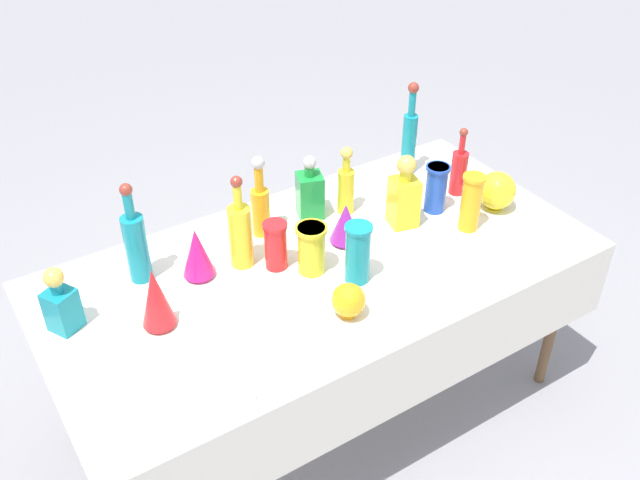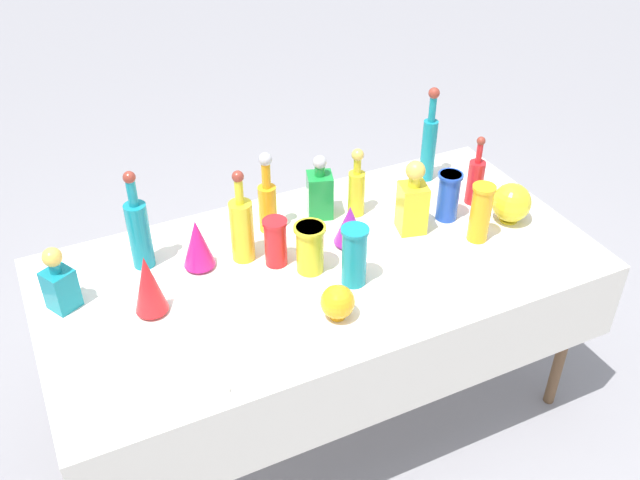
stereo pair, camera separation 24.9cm
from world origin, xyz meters
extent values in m
plane|color=gray|center=(0.00, 0.00, 0.00)|extent=(40.00, 40.00, 0.00)
cube|color=white|center=(0.00, 0.00, 0.74)|extent=(1.98, 0.99, 0.03)
cube|color=white|center=(0.00, -0.50, 0.60)|extent=(1.98, 0.01, 0.32)
cylinder|color=brown|center=(0.89, -0.39, 0.36)|extent=(0.04, 0.04, 0.73)
cylinder|color=brown|center=(-0.89, 0.39, 0.36)|extent=(0.04, 0.04, 0.73)
cylinder|color=brown|center=(0.89, 0.39, 0.36)|extent=(0.04, 0.04, 0.73)
cylinder|color=yellow|center=(0.27, 0.23, 0.85)|extent=(0.07, 0.07, 0.18)
cylinder|color=yellow|center=(0.27, 0.23, 0.97)|extent=(0.03, 0.03, 0.07)
sphere|color=gold|center=(0.27, 0.23, 1.02)|extent=(0.05, 0.05, 0.05)
cylinder|color=yellow|center=(-0.23, 0.15, 0.88)|extent=(0.08, 0.08, 0.23)
cylinder|color=yellow|center=(-0.23, 0.15, 1.04)|extent=(0.03, 0.03, 0.09)
sphere|color=maroon|center=(-0.23, 0.15, 1.10)|extent=(0.04, 0.04, 0.04)
cylinder|color=teal|center=(0.66, 0.34, 0.89)|extent=(0.06, 0.06, 0.27)
cylinder|color=teal|center=(0.66, 0.34, 1.08)|extent=(0.03, 0.03, 0.11)
sphere|color=maroon|center=(0.66, 0.34, 1.15)|extent=(0.05, 0.05, 0.05)
cylinder|color=orange|center=(-0.09, 0.27, 0.85)|extent=(0.07, 0.07, 0.19)
cylinder|color=orange|center=(-0.09, 0.27, 1.00)|extent=(0.03, 0.03, 0.10)
sphere|color=#B2B2B7|center=(-0.09, 0.27, 1.07)|extent=(0.05, 0.05, 0.05)
cylinder|color=red|center=(0.73, 0.10, 0.85)|extent=(0.07, 0.07, 0.18)
cylinder|color=red|center=(0.73, 0.10, 0.98)|extent=(0.02, 0.02, 0.08)
sphere|color=maroon|center=(0.73, 0.10, 1.04)|extent=(0.03, 0.03, 0.03)
cylinder|color=teal|center=(-0.57, 0.26, 0.89)|extent=(0.08, 0.08, 0.25)
cylinder|color=teal|center=(-0.57, 0.26, 1.06)|extent=(0.03, 0.03, 0.10)
sphere|color=maroon|center=(-0.57, 0.26, 1.12)|extent=(0.04, 0.04, 0.04)
cube|color=#198C38|center=(0.13, 0.28, 0.85)|extent=(0.12, 0.12, 0.18)
cylinder|color=#198C38|center=(0.13, 0.28, 0.96)|extent=(0.04, 0.04, 0.04)
sphere|color=#B2B2B7|center=(0.13, 0.28, 1.00)|extent=(0.05, 0.05, 0.05)
cube|color=teal|center=(-0.86, 0.15, 0.83)|extent=(0.12, 0.12, 0.14)
cylinder|color=teal|center=(-0.86, 0.15, 0.92)|extent=(0.04, 0.04, 0.04)
sphere|color=gold|center=(-0.86, 0.15, 0.96)|extent=(0.06, 0.06, 0.06)
cube|color=yellow|center=(0.40, 0.04, 0.86)|extent=(0.12, 0.12, 0.20)
cylinder|color=yellow|center=(0.40, 0.04, 0.98)|extent=(0.05, 0.05, 0.04)
sphere|color=gold|center=(0.40, 0.04, 1.02)|extent=(0.07, 0.07, 0.07)
cylinder|color=yellow|center=(-0.05, -0.02, 0.85)|extent=(0.10, 0.10, 0.18)
cylinder|color=yellow|center=(-0.05, -0.02, 0.94)|extent=(0.11, 0.11, 0.01)
cylinder|color=blue|center=(0.57, 0.05, 0.86)|extent=(0.08, 0.08, 0.20)
cylinder|color=blue|center=(0.57, 0.05, 0.95)|extent=(0.10, 0.10, 0.01)
cylinder|color=orange|center=(0.59, -0.12, 0.87)|extent=(0.08, 0.08, 0.23)
cylinder|color=orange|center=(0.59, -0.12, 0.98)|extent=(0.09, 0.09, 0.01)
cylinder|color=teal|center=(0.06, -0.15, 0.87)|extent=(0.09, 0.09, 0.22)
cylinder|color=teal|center=(0.06, -0.15, 0.98)|extent=(0.10, 0.10, 0.01)
cylinder|color=red|center=(-0.14, 0.07, 0.85)|extent=(0.08, 0.08, 0.18)
cylinder|color=red|center=(-0.14, 0.07, 0.94)|extent=(0.09, 0.09, 0.01)
cylinder|color=red|center=(-0.61, 0.00, 0.77)|extent=(0.06, 0.06, 0.01)
cone|color=red|center=(-0.61, 0.00, 0.88)|extent=(0.11, 0.11, 0.21)
cylinder|color=#C61972|center=(-0.39, 0.16, 0.77)|extent=(0.06, 0.06, 0.01)
cone|color=#C61972|center=(-0.39, 0.16, 0.86)|extent=(0.11, 0.11, 0.18)
cylinder|color=purple|center=(0.15, 0.06, 0.77)|extent=(0.06, 0.06, 0.01)
cone|color=purple|center=(0.15, 0.06, 0.85)|extent=(0.12, 0.12, 0.15)
cylinder|color=yellow|center=(0.78, -0.07, 0.76)|extent=(0.07, 0.07, 0.01)
sphere|color=yellow|center=(0.78, -0.07, 0.84)|extent=(0.15, 0.15, 0.15)
cylinder|color=orange|center=(-0.07, -0.29, 0.76)|extent=(0.05, 0.05, 0.01)
sphere|color=orange|center=(-0.07, -0.29, 0.82)|extent=(0.11, 0.11, 0.11)
cube|color=white|center=(-0.53, -0.45, 0.78)|extent=(0.05, 0.02, 0.04)
camera|label=1|loc=(-1.09, -1.71, 2.32)|focal=40.00mm
camera|label=2|loc=(-0.88, -1.83, 2.32)|focal=40.00mm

